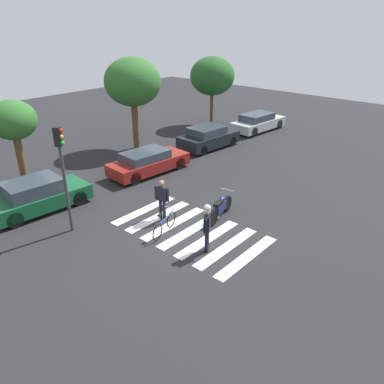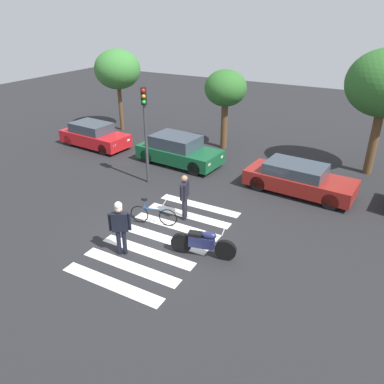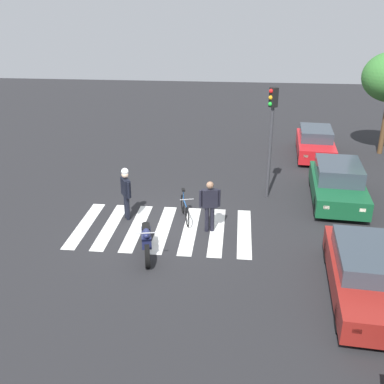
{
  "view_description": "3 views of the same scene",
  "coord_description": "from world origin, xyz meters",
  "px_view_note": "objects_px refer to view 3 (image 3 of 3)",
  "views": [
    {
      "loc": [
        -9.63,
        -8.55,
        7.75
      ],
      "look_at": [
        0.84,
        0.64,
        1.22
      ],
      "focal_mm": 35.11,
      "sensor_mm": 36.0,
      "label": 1
    },
    {
      "loc": [
        6.12,
        -9.05,
        7.12
      ],
      "look_at": [
        0.39,
        1.37,
        1.27
      ],
      "focal_mm": 35.32,
      "sensor_mm": 36.0,
      "label": 2
    },
    {
      "loc": [
        13.31,
        2.36,
        7.03
      ],
      "look_at": [
        -0.26,
        0.94,
        1.26
      ],
      "focal_mm": 42.39,
      "sensor_mm": 36.0,
      "label": 3
    }
  ],
  "objects_px": {
    "traffic_light_pole": "(271,126)",
    "officer_on_foot": "(126,189)",
    "police_motorcycle": "(146,240)",
    "car_red_convertible": "(315,143)",
    "leaning_bicycle": "(185,209)",
    "car_maroon_wagon": "(367,274)",
    "car_green_compact": "(338,183)",
    "officer_by_motorcycle": "(210,203)"
  },
  "relations": [
    {
      "from": "police_motorcycle",
      "to": "officer_by_motorcycle",
      "type": "relative_size",
      "value": 1.2
    },
    {
      "from": "leaning_bicycle",
      "to": "car_red_convertible",
      "type": "distance_m",
      "value": 9.46
    },
    {
      "from": "leaning_bicycle",
      "to": "traffic_light_pole",
      "type": "height_order",
      "value": "traffic_light_pole"
    },
    {
      "from": "police_motorcycle",
      "to": "officer_on_foot",
      "type": "xyz_separation_m",
      "value": [
        -2.3,
        -1.15,
        0.63
      ]
    },
    {
      "from": "car_green_compact",
      "to": "officer_on_foot",
      "type": "bearing_deg",
      "value": -72.47
    },
    {
      "from": "officer_on_foot",
      "to": "traffic_light_pole",
      "type": "bearing_deg",
      "value": 116.14
    },
    {
      "from": "officer_by_motorcycle",
      "to": "car_red_convertible",
      "type": "distance_m",
      "value": 9.64
    },
    {
      "from": "police_motorcycle",
      "to": "traffic_light_pole",
      "type": "bearing_deg",
      "value": 141.27
    },
    {
      "from": "leaning_bicycle",
      "to": "car_maroon_wagon",
      "type": "distance_m",
      "value": 6.44
    },
    {
      "from": "police_motorcycle",
      "to": "car_red_convertible",
      "type": "distance_m",
      "value": 11.97
    },
    {
      "from": "police_motorcycle",
      "to": "leaning_bicycle",
      "type": "bearing_deg",
      "value": 160.7
    },
    {
      "from": "car_red_convertible",
      "to": "car_maroon_wagon",
      "type": "height_order",
      "value": "car_red_convertible"
    },
    {
      "from": "traffic_light_pole",
      "to": "car_red_convertible",
      "type": "bearing_deg",
      "value": 154.6
    },
    {
      "from": "police_motorcycle",
      "to": "officer_on_foot",
      "type": "relative_size",
      "value": 1.12
    },
    {
      "from": "leaning_bicycle",
      "to": "car_green_compact",
      "type": "height_order",
      "value": "car_green_compact"
    },
    {
      "from": "car_red_convertible",
      "to": "leaning_bicycle",
      "type": "bearing_deg",
      "value": -35.58
    },
    {
      "from": "leaning_bicycle",
      "to": "car_red_convertible",
      "type": "xyz_separation_m",
      "value": [
        -7.69,
        5.5,
        0.26
      ]
    },
    {
      "from": "leaning_bicycle",
      "to": "officer_by_motorcycle",
      "type": "relative_size",
      "value": 0.98
    },
    {
      "from": "car_green_compact",
      "to": "car_maroon_wagon",
      "type": "distance_m",
      "value": 6.12
    },
    {
      "from": "officer_by_motorcycle",
      "to": "police_motorcycle",
      "type": "bearing_deg",
      "value": -46.65
    },
    {
      "from": "police_motorcycle",
      "to": "officer_on_foot",
      "type": "height_order",
      "value": "officer_on_foot"
    },
    {
      "from": "officer_by_motorcycle",
      "to": "car_red_convertible",
      "type": "bearing_deg",
      "value": 151.55
    },
    {
      "from": "car_green_compact",
      "to": "car_maroon_wagon",
      "type": "bearing_deg",
      "value": -3.85
    },
    {
      "from": "officer_on_foot",
      "to": "car_red_convertible",
      "type": "distance_m",
      "value": 10.87
    },
    {
      "from": "officer_on_foot",
      "to": "officer_by_motorcycle",
      "type": "relative_size",
      "value": 1.07
    },
    {
      "from": "officer_by_motorcycle",
      "to": "officer_on_foot",
      "type": "bearing_deg",
      "value": -102.18
    },
    {
      "from": "leaning_bicycle",
      "to": "car_red_convertible",
      "type": "height_order",
      "value": "car_red_convertible"
    },
    {
      "from": "officer_on_foot",
      "to": "traffic_light_pole",
      "type": "height_order",
      "value": "traffic_light_pole"
    },
    {
      "from": "police_motorcycle",
      "to": "car_red_convertible",
      "type": "relative_size",
      "value": 0.51
    },
    {
      "from": "leaning_bicycle",
      "to": "traffic_light_pole",
      "type": "xyz_separation_m",
      "value": [
        -2.26,
        2.92,
        2.45
      ]
    },
    {
      "from": "officer_on_foot",
      "to": "car_red_convertible",
      "type": "relative_size",
      "value": 0.45
    },
    {
      "from": "police_motorcycle",
      "to": "traffic_light_pole",
      "type": "distance_m",
      "value": 6.49
    },
    {
      "from": "traffic_light_pole",
      "to": "officer_on_foot",
      "type": "bearing_deg",
      "value": -63.86
    },
    {
      "from": "officer_by_motorcycle",
      "to": "car_maroon_wagon",
      "type": "relative_size",
      "value": 0.38
    },
    {
      "from": "leaning_bicycle",
      "to": "car_green_compact",
      "type": "relative_size",
      "value": 0.4
    },
    {
      "from": "officer_on_foot",
      "to": "car_red_convertible",
      "type": "xyz_separation_m",
      "value": [
        -7.84,
        7.51,
        -0.46
      ]
    },
    {
      "from": "police_motorcycle",
      "to": "officer_on_foot",
      "type": "distance_m",
      "value": 2.64
    },
    {
      "from": "car_maroon_wagon",
      "to": "officer_on_foot",
      "type": "bearing_deg",
      "value": -117.56
    },
    {
      "from": "officer_by_motorcycle",
      "to": "car_green_compact",
      "type": "xyz_separation_m",
      "value": [
        -3.01,
        4.63,
        -0.32
      ]
    },
    {
      "from": "officer_by_motorcycle",
      "to": "car_red_convertible",
      "type": "xyz_separation_m",
      "value": [
        -8.47,
        4.59,
        -0.38
      ]
    },
    {
      "from": "car_green_compact",
      "to": "car_maroon_wagon",
      "type": "relative_size",
      "value": 0.94
    },
    {
      "from": "police_motorcycle",
      "to": "car_maroon_wagon",
      "type": "relative_size",
      "value": 0.45
    }
  ]
}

